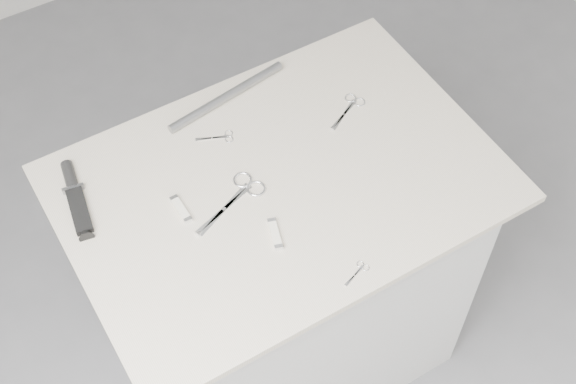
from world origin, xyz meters
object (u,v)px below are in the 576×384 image
embroidery_scissors_a (350,106)px  embroidery_scissors_b (221,137)px  pocket_knife_a (181,209)px  metal_rail (227,96)px  large_shears (240,193)px  tiny_scissors (358,271)px  sheathed_knife (75,195)px  pocket_knife_b (275,234)px  plinth (282,282)px

embroidery_scissors_a → embroidery_scissors_b: bearing=139.2°
pocket_knife_a → metal_rail: (0.25, 0.25, 0.01)m
large_shears → pocket_knife_a: (-0.14, 0.03, 0.00)m
tiny_scissors → sheathed_knife: (-0.44, 0.50, 0.01)m
pocket_knife_a → pocket_knife_b: (0.15, -0.17, 0.00)m
plinth → embroidery_scissors_b: 0.51m
embroidery_scissors_b → pocket_knife_a: (-0.18, -0.14, 0.00)m
embroidery_scissors_a → pocket_knife_a: bearing=160.2°
embroidery_scissors_a → tiny_scissors: size_ratio=1.75×
plinth → pocket_knife_a: pocket_knife_a is taller
plinth → large_shears: size_ratio=4.55×
pocket_knife_a → pocket_knife_b: 0.22m
tiny_scissors → plinth: bearing=73.9°
metal_rail → embroidery_scissors_a: bearing=-35.3°
plinth → large_shears: 0.48m
sheathed_knife → metal_rail: bearing=-68.8°
embroidery_scissors_b → pocket_knife_a: size_ratio=1.14×
embroidery_scissors_b → sheathed_knife: size_ratio=0.43×
pocket_knife_b → metal_rail: bearing=3.6°
sheathed_knife → pocket_knife_a: size_ratio=2.63×
pocket_knife_b → metal_rail: metal_rail is taller
large_shears → metal_rail: size_ratio=0.58×
embroidery_scissors_b → metal_rail: 0.13m
large_shears → pocket_knife_b: 0.14m
pocket_knife_a → plinth: bearing=-101.0°
large_shears → embroidery_scissors_b: large_shears is taller
pocket_knife_b → plinth: bearing=-17.7°
embroidery_scissors_a → pocket_knife_a: size_ratio=1.58×
metal_rail → pocket_knife_a: bearing=-135.5°
embroidery_scissors_b → tiny_scissors: 0.49m
embroidery_scissors_a → plinth: bearing=175.0°
sheathed_knife → pocket_knife_a: bearing=-119.9°
embroidery_scissors_b → sheathed_knife: 0.37m
large_shears → pocket_knife_b: pocket_knife_b is taller
embroidery_scissors_a → sheathed_knife: (-0.69, 0.09, 0.01)m
plinth → pocket_knife_a: bearing=169.7°
plinth → metal_rail: size_ratio=2.63×
sheathed_knife → pocket_knife_b: bearing=-123.9°
embroidery_scissors_b → metal_rail: metal_rail is taller
plinth → tiny_scissors: 0.56m
pocket_knife_b → sheathed_knife: bearing=63.5°
sheathed_knife → metal_rail: 0.45m
pocket_knife_a → tiny_scissors: bearing=-143.7°
tiny_scissors → metal_rail: size_ratio=0.21×
sheathed_knife → pocket_knife_a: 0.25m
plinth → pocket_knife_b: pocket_knife_b is taller
embroidery_scissors_a → embroidery_scissors_b: 0.33m
tiny_scissors → metal_rail: metal_rail is taller
sheathed_knife → pocket_knife_b: (0.34, -0.32, -0.00)m
plinth → pocket_knife_a: 0.53m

